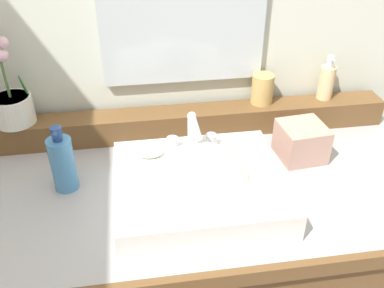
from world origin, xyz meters
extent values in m
cube|color=brown|center=(0.00, 0.00, 0.40)|extent=(1.46, 0.63, 0.81)
cube|color=#9D9C9E|center=(0.00, 0.00, 0.83)|extent=(1.48, 0.65, 0.04)
cube|color=brown|center=(0.00, -0.32, 0.83)|extent=(1.48, 0.02, 0.04)
cube|color=brown|center=(0.00, 0.27, 0.89)|extent=(1.40, 0.09, 0.09)
cube|color=white|center=(0.02, -0.07, 0.89)|extent=(0.44, 0.38, 0.08)
sphere|color=white|center=(0.02, -0.09, 0.89)|extent=(0.27, 0.27, 0.27)
cylinder|color=silver|center=(0.02, 0.06, 0.98)|extent=(0.02, 0.02, 0.10)
cylinder|color=silver|center=(0.02, 0.01, 1.03)|extent=(0.02, 0.11, 0.02)
sphere|color=silver|center=(0.02, 0.06, 1.03)|extent=(0.03, 0.03, 0.03)
cylinder|color=silver|center=(-0.03, 0.06, 0.94)|extent=(0.03, 0.03, 0.04)
cylinder|color=silver|center=(0.08, 0.06, 0.94)|extent=(0.03, 0.03, 0.04)
ellipsoid|color=beige|center=(-0.10, 0.04, 0.94)|extent=(0.07, 0.04, 0.02)
cylinder|color=silver|center=(-0.49, 0.27, 0.98)|extent=(0.12, 0.12, 0.09)
cylinder|color=tan|center=(-0.49, 0.27, 1.01)|extent=(0.11, 0.11, 0.01)
cylinder|color=#476B38|center=(-0.49, 0.27, 1.14)|extent=(0.01, 0.01, 0.23)
ellipsoid|color=#387033|center=(-0.45, 0.29, 1.03)|extent=(0.04, 0.04, 0.09)
sphere|color=beige|center=(-0.49, 0.27, 1.15)|extent=(0.04, 0.04, 0.04)
sphere|color=beige|center=(-0.48, 0.28, 1.18)|extent=(0.03, 0.03, 0.03)
cylinder|color=#E0BD89|center=(0.51, 0.28, 0.99)|extent=(0.05, 0.05, 0.11)
cylinder|color=silver|center=(0.51, 0.28, 1.05)|extent=(0.02, 0.02, 0.02)
cylinder|color=silver|center=(0.51, 0.28, 1.07)|extent=(0.02, 0.02, 0.02)
cylinder|color=silver|center=(0.51, 0.27, 1.08)|extent=(0.01, 0.03, 0.01)
cylinder|color=tan|center=(0.29, 0.28, 0.98)|extent=(0.07, 0.07, 0.10)
cylinder|color=#4483B7|center=(-0.33, 0.04, 0.92)|extent=(0.07, 0.07, 0.16)
cylinder|color=navy|center=(-0.33, 0.04, 1.01)|extent=(0.03, 0.03, 0.02)
cylinder|color=navy|center=(-0.33, 0.04, 1.03)|extent=(0.03, 0.03, 0.02)
cylinder|color=navy|center=(-0.33, 0.02, 1.03)|extent=(0.01, 0.04, 0.01)
cube|color=tan|center=(0.36, 0.08, 0.90)|extent=(0.14, 0.14, 0.11)
camera|label=1|loc=(-0.13, -0.92, 1.60)|focal=39.62mm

